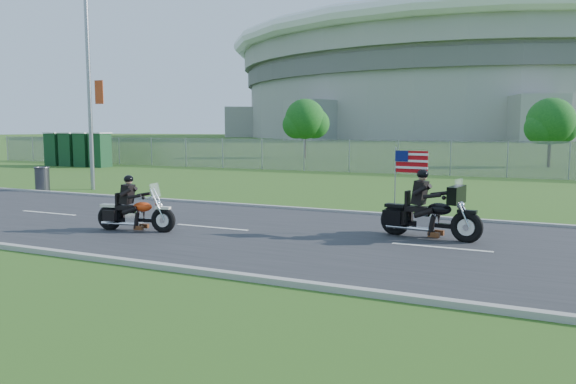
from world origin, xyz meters
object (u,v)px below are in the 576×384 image
at_px(porta_toilet_a, 100,150).
at_px(motorcycle_lead, 135,214).
at_px(trash_can, 42,180).
at_px(streetlight, 92,59).
at_px(porta_toilet_d, 55,150).
at_px(porta_toilet_c, 70,150).
at_px(motorcycle_follow, 430,216).
at_px(porta_toilet_b, 85,150).

distance_m(porta_toilet_a, motorcycle_lead, 25.97).
height_order(motorcycle_lead, trash_can, motorcycle_lead).
relative_size(streetlight, trash_can, 9.86).
bearing_deg(porta_toilet_d, porta_toilet_c, 0.00).
bearing_deg(motorcycle_follow, trash_can, 175.79).
relative_size(motorcycle_lead, trash_can, 2.16).
bearing_deg(trash_can, porta_toilet_c, 132.47).
bearing_deg(motorcycle_follow, streetlight, 168.91).
height_order(porta_toilet_c, porta_toilet_d, same).
relative_size(motorcycle_follow, trash_can, 2.49).
bearing_deg(streetlight, motorcycle_follow, -18.58).
bearing_deg(porta_toilet_c, porta_toilet_b, 0.00).
height_order(porta_toilet_a, trash_can, porta_toilet_a).
height_order(porta_toilet_a, porta_toilet_c, same).
distance_m(porta_toilet_c, motorcycle_follow, 32.55).
xyz_separation_m(streetlight, porta_toilet_d, (-14.22, 10.78, -4.49)).
relative_size(porta_toilet_d, trash_can, 2.27).
relative_size(porta_toilet_b, motorcycle_lead, 1.05).
distance_m(porta_toilet_a, motorcycle_follow, 30.14).
bearing_deg(porta_toilet_a, porta_toilet_c, 180.00).
height_order(porta_toilet_d, motorcycle_lead, porta_toilet_d).
distance_m(porta_toilet_b, porta_toilet_c, 1.40).
height_order(porta_toilet_d, motorcycle_follow, porta_toilet_d).
bearing_deg(porta_toilet_b, streetlight, -43.35).
xyz_separation_m(porta_toilet_a, motorcycle_lead, (18.47, -18.25, -0.68)).
height_order(porta_toilet_a, motorcycle_follow, porta_toilet_a).
distance_m(streetlight, trash_can, 5.59).
relative_size(porta_toilet_b, porta_toilet_c, 1.00).
height_order(streetlight, trash_can, streetlight).
bearing_deg(motorcycle_lead, porta_toilet_a, 124.59).
bearing_deg(porta_toilet_d, motorcycle_follow, -28.28).
distance_m(porta_toilet_b, motorcycle_lead, 26.99).
bearing_deg(motorcycle_follow, porta_toilet_b, 156.79).
xyz_separation_m(porta_toilet_a, porta_toilet_c, (-2.80, 0.00, 0.00)).
xyz_separation_m(porta_toilet_c, motorcycle_follow, (28.34, -16.00, -0.57)).
xyz_separation_m(porta_toilet_a, porta_toilet_d, (-4.20, 0.00, 0.00)).
distance_m(porta_toilet_c, motorcycle_lead, 28.03).
bearing_deg(porta_toilet_b, porta_toilet_d, 180.00).
height_order(porta_toilet_c, motorcycle_follow, porta_toilet_c).
bearing_deg(streetlight, trash_can, -128.92).
relative_size(streetlight, porta_toilet_d, 4.35).
relative_size(porta_toilet_c, trash_can, 2.27).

